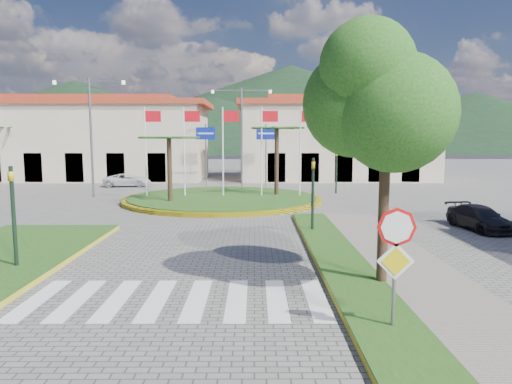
{
  "coord_description": "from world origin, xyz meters",
  "views": [
    {
      "loc": [
        2.05,
        -7.03,
        4.03
      ],
      "look_at": [
        2.09,
        8.0,
        2.24
      ],
      "focal_mm": 32.0,
      "sensor_mm": 36.0,
      "label": 1
    }
  ],
  "objects_px": {
    "deciduous_tree": "(387,94)",
    "car_dark_a": "(173,174)",
    "white_van": "(127,180)",
    "car_side_right": "(479,218)",
    "car_dark_b": "(270,174)",
    "roundabout_island": "(223,198)",
    "stop_sign": "(396,249)"
  },
  "relations": [
    {
      "from": "deciduous_tree",
      "to": "car_dark_a",
      "type": "height_order",
      "value": "deciduous_tree"
    },
    {
      "from": "deciduous_tree",
      "to": "white_van",
      "type": "xyz_separation_m",
      "value": [
        -14.05,
        25.77,
        -4.64
      ]
    },
    {
      "from": "white_van",
      "to": "car_side_right",
      "type": "bearing_deg",
      "value": -137.57
    },
    {
      "from": "car_dark_b",
      "to": "car_side_right",
      "type": "distance_m",
      "value": 25.31
    },
    {
      "from": "car_side_right",
      "to": "roundabout_island",
      "type": "bearing_deg",
      "value": 134.32
    },
    {
      "from": "roundabout_island",
      "to": "car_dark_b",
      "type": "bearing_deg",
      "value": 76.33
    },
    {
      "from": "deciduous_tree",
      "to": "car_side_right",
      "type": "bearing_deg",
      "value": 50.26
    },
    {
      "from": "car_side_right",
      "to": "car_dark_a",
      "type": "bearing_deg",
      "value": 119.9
    },
    {
      "from": "stop_sign",
      "to": "white_van",
      "type": "relative_size",
      "value": 0.69
    },
    {
      "from": "stop_sign",
      "to": "car_dark_a",
      "type": "bearing_deg",
      "value": 107.48
    },
    {
      "from": "roundabout_island",
      "to": "car_side_right",
      "type": "xyz_separation_m",
      "value": [
        12.0,
        -9.18,
        0.35
      ]
    },
    {
      "from": "roundabout_island",
      "to": "car_dark_a",
      "type": "relative_size",
      "value": 3.15
    },
    {
      "from": "stop_sign",
      "to": "car_dark_a",
      "type": "xyz_separation_m",
      "value": [
        -10.45,
        33.19,
        -1.1
      ]
    },
    {
      "from": "white_van",
      "to": "stop_sign",
      "type": "bearing_deg",
      "value": -161.41
    },
    {
      "from": "car_dark_b",
      "to": "car_side_right",
      "type": "xyz_separation_m",
      "value": [
        8.42,
        -23.86,
        -0.03
      ]
    },
    {
      "from": "car_dark_b",
      "to": "white_van",
      "type": "bearing_deg",
      "value": 92.27
    },
    {
      "from": "deciduous_tree",
      "to": "stop_sign",
      "type": "bearing_deg",
      "value": -101.18
    },
    {
      "from": "deciduous_tree",
      "to": "car_side_right",
      "type": "relative_size",
      "value": 1.88
    },
    {
      "from": "car_dark_a",
      "to": "white_van",
      "type": "bearing_deg",
      "value": 148.89
    },
    {
      "from": "white_van",
      "to": "roundabout_island",
      "type": "bearing_deg",
      "value": -142.14
    },
    {
      "from": "car_dark_a",
      "to": "deciduous_tree",
      "type": "bearing_deg",
      "value": -156.58
    },
    {
      "from": "roundabout_island",
      "to": "white_van",
      "type": "distance_m",
      "value": 12.26
    },
    {
      "from": "roundabout_island",
      "to": "deciduous_tree",
      "type": "distance_m",
      "value": 18.55
    },
    {
      "from": "stop_sign",
      "to": "deciduous_tree",
      "type": "xyz_separation_m",
      "value": [
        0.6,
        3.04,
        3.38
      ]
    },
    {
      "from": "roundabout_island",
      "to": "car_dark_b",
      "type": "xyz_separation_m",
      "value": [
        3.57,
        14.68,
        0.39
      ]
    },
    {
      "from": "stop_sign",
      "to": "car_side_right",
      "type": "height_order",
      "value": "stop_sign"
    },
    {
      "from": "stop_sign",
      "to": "car_side_right",
      "type": "bearing_deg",
      "value": 56.82
    },
    {
      "from": "car_dark_a",
      "to": "car_side_right",
      "type": "xyz_separation_m",
      "value": [
        17.55,
        -22.34,
        -0.16
      ]
    },
    {
      "from": "stop_sign",
      "to": "car_dark_b",
      "type": "distance_m",
      "value": 34.77
    },
    {
      "from": "car_side_right",
      "to": "stop_sign",
      "type": "bearing_deg",
      "value": -131.44
    },
    {
      "from": "roundabout_island",
      "to": "white_van",
      "type": "relative_size",
      "value": 3.3
    },
    {
      "from": "roundabout_island",
      "to": "stop_sign",
      "type": "xyz_separation_m",
      "value": [
        4.9,
        -20.04,
        1.62
      ]
    }
  ]
}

